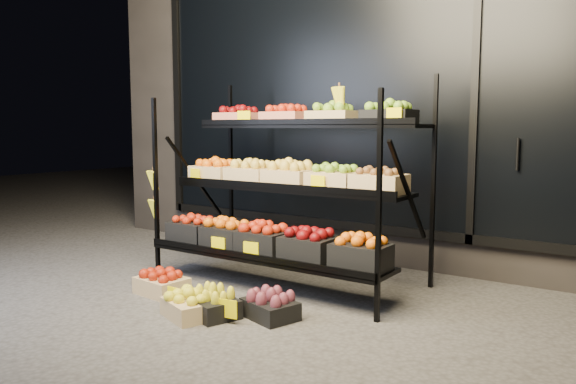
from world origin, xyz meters
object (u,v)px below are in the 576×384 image
Objects in this scene: floor_crate_midleft at (212,303)px; floor_crate_midright at (189,305)px; display_rack at (283,186)px; floor_crate_left at (162,282)px.

floor_crate_midright is (-0.10, -0.11, -0.00)m from floor_crate_midleft.
floor_crate_midleft reaches higher than floor_crate_midright.
floor_crate_midright is (-0.03, -1.05, -0.70)m from display_rack.
floor_crate_left is 0.67m from floor_crate_midleft.
display_rack is 1.27m from floor_crate_midright.
floor_crate_left is 0.93× the size of floor_crate_midleft.
display_rack reaches higher than floor_crate_midright.
floor_crate_midleft is 0.15m from floor_crate_midright.
display_rack reaches higher than floor_crate_midleft.
floor_crate_left is at bearing -174.44° from floor_crate_midleft.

